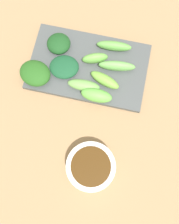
{
  "coord_description": "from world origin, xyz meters",
  "views": [
    {
      "loc": [
        -0.15,
        -0.03,
        0.61
      ],
      "look_at": [
        -0.02,
        -0.0,
        0.05
      ],
      "focal_mm": 41.5,
      "sensor_mm": 36.0,
      "label": 1
    }
  ],
  "objects": [
    {
      "name": "serving_plate",
      "position": [
        0.1,
        0.03,
        0.03
      ],
      "size": [
        0.17,
        0.28,
        0.01
      ],
      "primitive_type": "cube",
      "color": "#494D4E",
      "rests_on": "tabletop"
    },
    {
      "name": "broccoli_leafy_7",
      "position": [
        0.08,
        0.08,
        0.04
      ],
      "size": [
        0.07,
        0.08,
        0.02
      ],
      "primitive_type": "ellipsoid",
      "rotation": [
        0.0,
        0.0,
        0.17
      ],
      "color": "#194E2C",
      "rests_on": "serving_plate"
    },
    {
      "name": "broccoli_stalk_0",
      "position": [
        0.04,
        0.02,
        0.04
      ],
      "size": [
        0.03,
        0.08,
        0.02
      ],
      "primitive_type": "ellipsoid",
      "rotation": [
        0.0,
        0.0,
        0.03
      ],
      "color": "#6FA651",
      "rests_on": "serving_plate"
    },
    {
      "name": "sauce_bowl",
      "position": [
        -0.14,
        -0.03,
        0.04
      ],
      "size": [
        0.1,
        0.1,
        0.04
      ],
      "color": "silver",
      "rests_on": "tabletop"
    },
    {
      "name": "broccoli_stalk_2",
      "position": [
        0.11,
        0.01,
        0.05
      ],
      "size": [
        0.04,
        0.07,
        0.03
      ],
      "primitive_type": "ellipsoid",
      "rotation": [
        0.0,
        0.0,
        0.34
      ],
      "color": "#69AC47",
      "rests_on": "serving_plate"
    },
    {
      "name": "broccoli_leafy_1",
      "position": [
        0.04,
        0.14,
        0.05
      ],
      "size": [
        0.08,
        0.09,
        0.03
      ],
      "primitive_type": "ellipsoid",
      "rotation": [
        0.0,
        0.0,
        -0.26
      ],
      "color": "#275D1D",
      "rests_on": "serving_plate"
    },
    {
      "name": "broccoli_leafy_4",
      "position": [
        0.13,
        0.11,
        0.05
      ],
      "size": [
        0.07,
        0.07,
        0.03
      ],
      "primitive_type": "ellipsoid",
      "rotation": [
        0.0,
        0.0,
        0.3
      ],
      "color": "#1A491E",
      "rests_on": "serving_plate"
    },
    {
      "name": "tabletop",
      "position": [
        0.0,
        0.0,
        0.01
      ],
      "size": [
        2.1,
        2.1,
        0.02
      ],
      "primitive_type": "cube",
      "color": "#9B7A53",
      "rests_on": "ground"
    },
    {
      "name": "broccoli_stalk_3",
      "position": [
        0.06,
        -0.02,
        0.04
      ],
      "size": [
        0.05,
        0.08,
        0.02
      ],
      "primitive_type": "ellipsoid",
      "rotation": [
        0.0,
        0.0,
        -0.32
      ],
      "color": "#72AC40",
      "rests_on": "serving_plate"
    },
    {
      "name": "broccoli_stalk_8",
      "position": [
        0.1,
        -0.04,
        0.05
      ],
      "size": [
        0.03,
        0.09,
        0.03
      ],
      "primitive_type": "ellipsoid",
      "rotation": [
        0.0,
        0.0,
        0.13
      ],
      "color": "#6CB254",
      "rests_on": "serving_plate"
    },
    {
      "name": "broccoli_stalk_5",
      "position": [
        0.15,
        -0.03,
        0.04
      ],
      "size": [
        0.03,
        0.09,
        0.03
      ],
      "primitive_type": "ellipsoid",
      "rotation": [
        0.0,
        0.0,
        0.08
      ],
      "color": "#61A747",
      "rests_on": "serving_plate"
    },
    {
      "name": "broccoli_stalk_6",
      "position": [
        0.02,
        -0.01,
        0.05
      ],
      "size": [
        0.03,
        0.07,
        0.03
      ],
      "primitive_type": "ellipsoid",
      "rotation": [
        0.0,
        0.0,
        -0.01
      ],
      "color": "#66BA48",
      "rests_on": "serving_plate"
    }
  ]
}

